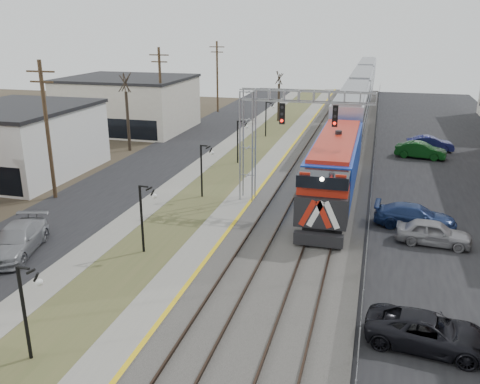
% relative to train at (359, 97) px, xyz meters
% --- Properties ---
extents(street_west, '(7.00, 120.00, 0.04)m').
position_rel_train_xyz_m(street_west, '(-17.00, -30.24, -2.90)').
color(street_west, black).
rests_on(street_west, ground).
extents(sidewalk, '(2.00, 120.00, 0.08)m').
position_rel_train_xyz_m(sidewalk, '(-12.50, -30.24, -2.88)').
color(sidewalk, gray).
rests_on(sidewalk, ground).
extents(grass_median, '(4.00, 120.00, 0.06)m').
position_rel_train_xyz_m(grass_median, '(-9.50, -30.24, -2.89)').
color(grass_median, '#4C532C').
rests_on(grass_median, ground).
extents(platform, '(2.00, 120.00, 0.24)m').
position_rel_train_xyz_m(platform, '(-6.50, -30.24, -2.80)').
color(platform, gray).
rests_on(platform, ground).
extents(ballast_bed, '(8.00, 120.00, 0.20)m').
position_rel_train_xyz_m(ballast_bed, '(-1.50, -30.24, -2.82)').
color(ballast_bed, '#595651').
rests_on(ballast_bed, ground).
extents(parking_lot, '(16.00, 120.00, 0.04)m').
position_rel_train_xyz_m(parking_lot, '(10.50, -30.24, -2.90)').
color(parking_lot, black).
rests_on(parking_lot, ground).
extents(platform_edge, '(0.24, 120.00, 0.01)m').
position_rel_train_xyz_m(platform_edge, '(-5.62, -30.24, -2.67)').
color(platform_edge, gold).
rests_on(platform_edge, platform).
extents(track_near, '(1.58, 120.00, 0.15)m').
position_rel_train_xyz_m(track_near, '(-3.50, -30.24, -2.64)').
color(track_near, '#2D2119').
rests_on(track_near, ballast_bed).
extents(track_far, '(1.58, 120.00, 0.15)m').
position_rel_train_xyz_m(track_far, '(-0.00, -30.24, -2.64)').
color(track_far, '#2D2119').
rests_on(track_far, ballast_bed).
extents(train, '(3.00, 85.85, 5.33)m').
position_rel_train_xyz_m(train, '(0.00, 0.00, 0.00)').
color(train, '#163AB2').
rests_on(train, ground).
extents(signal_gantry, '(9.00, 1.07, 8.15)m').
position_rel_train_xyz_m(signal_gantry, '(-4.28, -37.25, 2.67)').
color(signal_gantry, gray).
rests_on(signal_gantry, ground).
extents(lampposts, '(0.14, 62.14, 4.00)m').
position_rel_train_xyz_m(lampposts, '(-9.50, -46.95, -0.92)').
color(lampposts, black).
rests_on(lampposts, ground).
extents(utility_poles, '(0.28, 80.28, 10.00)m').
position_rel_train_xyz_m(utility_poles, '(-20.00, -40.24, 2.08)').
color(utility_poles, '#4C3823').
rests_on(utility_poles, ground).
extents(fence, '(0.04, 120.00, 1.60)m').
position_rel_train_xyz_m(fence, '(2.70, -30.24, -2.12)').
color(fence, gray).
rests_on(fence, ground).
extents(bare_trees, '(12.30, 42.30, 5.95)m').
position_rel_train_xyz_m(bare_trees, '(-18.16, -26.33, -0.22)').
color(bare_trees, '#382D23').
rests_on(bare_trees, ground).
extents(car_lot_c, '(5.17, 2.86, 1.37)m').
position_rel_train_xyz_m(car_lot_c, '(5.34, -52.42, -2.23)').
color(car_lot_c, black).
rests_on(car_lot_c, ground).
extents(car_lot_d, '(5.15, 2.34, 1.46)m').
position_rel_train_xyz_m(car_lot_d, '(5.49, -39.33, -2.19)').
color(car_lot_d, navy).
rests_on(car_lot_d, ground).
extents(car_lot_e, '(4.41, 2.10, 1.46)m').
position_rel_train_xyz_m(car_lot_e, '(6.39, -41.83, -2.19)').
color(car_lot_e, gray).
rests_on(car_lot_e, ground).
extents(car_lot_f, '(4.89, 2.43, 1.54)m').
position_rel_train_xyz_m(car_lot_f, '(6.94, -20.89, -2.15)').
color(car_lot_f, '#0B3A11').
rests_on(car_lot_f, ground).
extents(car_street_b, '(3.56, 5.83, 1.58)m').
position_rel_train_xyz_m(car_street_b, '(-16.28, -49.22, -2.13)').
color(car_street_b, gray).
rests_on(car_street_b, ground).
extents(car_lot_g, '(4.65, 1.89, 1.50)m').
position_rel_train_xyz_m(car_lot_g, '(8.04, -17.56, -2.17)').
color(car_lot_g, navy).
rests_on(car_lot_g, ground).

